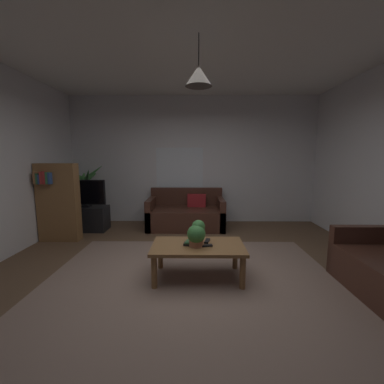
# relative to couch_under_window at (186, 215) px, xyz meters

# --- Properties ---
(floor) EXTENTS (5.56, 5.54, 0.02)m
(floor) POSITION_rel_couch_under_window_xyz_m (0.15, -2.26, -0.28)
(floor) COLOR brown
(floor) RESTS_ON ground
(rug) EXTENTS (3.61, 3.05, 0.01)m
(rug) POSITION_rel_couch_under_window_xyz_m (0.15, -2.46, -0.27)
(rug) COLOR gray
(rug) RESTS_ON ground
(wall_back) EXTENTS (5.68, 0.06, 2.87)m
(wall_back) POSITION_rel_couch_under_window_xyz_m (0.15, 0.54, 1.16)
(wall_back) COLOR silver
(wall_back) RESTS_ON ground
(ceiling) EXTENTS (5.56, 5.54, 0.02)m
(ceiling) POSITION_rel_couch_under_window_xyz_m (0.15, -2.26, 2.61)
(ceiling) COLOR white
(window_pane) EXTENTS (1.07, 0.01, 1.07)m
(window_pane) POSITION_rel_couch_under_window_xyz_m (-0.17, 0.50, 0.91)
(window_pane) COLOR white
(couch_under_window) EXTENTS (1.61, 0.89, 0.82)m
(couch_under_window) POSITION_rel_couch_under_window_xyz_m (0.00, 0.00, 0.00)
(couch_under_window) COLOR #47281E
(couch_under_window) RESTS_ON ground
(coffee_table) EXTENTS (1.14, 0.64, 0.43)m
(coffee_table) POSITION_rel_couch_under_window_xyz_m (0.22, -2.26, 0.09)
(coffee_table) COLOR olive
(coffee_table) RESTS_ON ground
(book_on_table_0) EXTENTS (0.14, 0.11, 0.03)m
(book_on_table_0) POSITION_rel_couch_under_window_xyz_m (0.11, -2.27, 0.17)
(book_on_table_0) COLOR black
(book_on_table_0) RESTS_ON coffee_table
(book_on_table_1) EXTENTS (0.14, 0.14, 0.02)m
(book_on_table_1) POSITION_rel_couch_under_window_xyz_m (0.13, -2.27, 0.20)
(book_on_table_1) COLOR #387247
(book_on_table_1) RESTS_ON coffee_table
(remote_on_table_0) EXTENTS (0.09, 0.17, 0.02)m
(remote_on_table_0) POSITION_rel_couch_under_window_xyz_m (0.34, -2.15, 0.17)
(remote_on_table_0) COLOR black
(remote_on_table_0) RESTS_ON coffee_table
(remote_on_table_1) EXTENTS (0.17, 0.08, 0.02)m
(remote_on_table_1) POSITION_rel_couch_under_window_xyz_m (0.32, -2.32, 0.17)
(remote_on_table_1) COLOR black
(remote_on_table_1) RESTS_ON coffee_table
(potted_plant_on_table) EXTENTS (0.22, 0.24, 0.32)m
(potted_plant_on_table) POSITION_rel_couch_under_window_xyz_m (0.21, -2.30, 0.33)
(potted_plant_on_table) COLOR #B77051
(potted_plant_on_table) RESTS_ON coffee_table
(tv_stand) EXTENTS (0.90, 0.44, 0.50)m
(tv_stand) POSITION_rel_couch_under_window_xyz_m (-2.08, -0.24, -0.02)
(tv_stand) COLOR black
(tv_stand) RESTS_ON ground
(tv) EXTENTS (0.89, 0.16, 0.55)m
(tv) POSITION_rel_couch_under_window_xyz_m (-2.08, -0.27, 0.51)
(tv) COLOR black
(tv) RESTS_ON tv_stand
(potted_palm_corner) EXTENTS (0.81, 0.84, 1.37)m
(potted_palm_corner) POSITION_rel_couch_under_window_xyz_m (-2.26, 0.27, 0.34)
(potted_palm_corner) COLOR beige
(potted_palm_corner) RESTS_ON ground
(bookshelf_corner) EXTENTS (0.70, 0.31, 1.40)m
(bookshelf_corner) POSITION_rel_couch_under_window_xyz_m (-2.27, -0.87, 0.44)
(bookshelf_corner) COLOR olive
(bookshelf_corner) RESTS_ON ground
(pendant_lamp) EXTENTS (0.31, 0.31, 0.56)m
(pendant_lamp) POSITION_rel_couch_under_window_xyz_m (0.22, -2.26, 2.14)
(pendant_lamp) COLOR black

